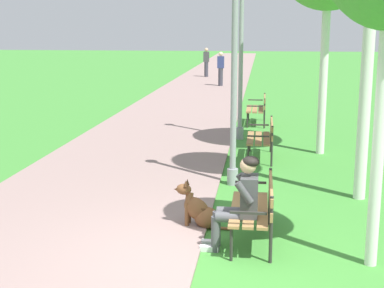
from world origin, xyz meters
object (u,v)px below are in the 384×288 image
lamp_post_near (234,71)px  lamp_post_mid (241,44)px  pedestrian_distant (221,69)px  park_bench_far (258,107)px  person_seated_on_near_bench (241,199)px  dog_brown (200,211)px  park_bench_near (257,205)px  pedestrian_further_distant (206,62)px  park_bench_mid (263,136)px

lamp_post_near → lamp_post_mid: lamp_post_mid is taller
lamp_post_mid → pedestrian_distant: (-1.44, 12.79, -1.58)m
park_bench_far → person_seated_on_near_bench: (-0.14, -9.70, 0.17)m
dog_brown → person_seated_on_near_bench: bearing=-50.7°
lamp_post_mid → park_bench_near: bearing=-85.8°
pedestrian_further_distant → park_bench_mid: bearing=-80.8°
park_bench_mid → pedestrian_further_distant: (-3.20, 19.72, 0.33)m
park_bench_mid → park_bench_far: same height
park_bench_near → dog_brown: bearing=152.4°
park_bench_mid → park_bench_far: size_ratio=1.00×
park_bench_mid → person_seated_on_near_bench: 5.24m
lamp_post_mid → lamp_post_near: bearing=-89.3°
park_bench_far → lamp_post_mid: (-0.45, -2.34, 1.91)m
park_bench_mid → lamp_post_mid: lamp_post_mid is taller
park_bench_near → pedestrian_distant: 19.94m
person_seated_on_near_bench → dog_brown: person_seated_on_near_bench is taller
person_seated_on_near_bench → pedestrian_distant: size_ratio=0.76×
person_seated_on_near_bench → lamp_post_near: bearing=94.8°
park_bench_mid → dog_brown: (-0.89, -4.49, -0.25)m
park_bench_far → lamp_post_near: bearing=-93.4°
park_bench_mid → lamp_post_near: lamp_post_near is taller
lamp_post_mid → pedestrian_distant: bearing=96.4°
person_seated_on_near_bench → dog_brown: 1.04m
lamp_post_near → person_seated_on_near_bench: bearing=-85.2°
park_bench_far → lamp_post_mid: size_ratio=0.32×
park_bench_near → park_bench_mid: (0.08, 4.92, 0.00)m
lamp_post_near → dog_brown: bearing=-98.4°
lamp_post_near → pedestrian_further_distant: 22.08m
person_seated_on_near_bench → dog_brown: bearing=129.3°
park_bench_mid → dog_brown: bearing=-101.2°
park_bench_near → lamp_post_mid: lamp_post_mid is taller
park_bench_near → pedestrian_distant: (-1.96, 19.85, 0.33)m
park_bench_far → pedestrian_distant: pedestrian_distant is taller
park_bench_mid → lamp_post_mid: 2.92m
pedestrian_distant → park_bench_mid: bearing=-82.2°
person_seated_on_near_bench → pedestrian_further_distant: (-2.92, 24.95, 0.16)m
lamp_post_near → lamp_post_mid: bearing=90.7°
dog_brown → lamp_post_near: lamp_post_near is taller
person_seated_on_near_bench → pedestrian_distant: pedestrian_distant is taller
park_bench_mid → person_seated_on_near_bench: bearing=-93.1°
dog_brown → pedestrian_further_distant: bearing=95.4°
dog_brown → lamp_post_near: bearing=81.6°
person_seated_on_near_bench → pedestrian_distant: (-1.75, 20.16, 0.16)m
dog_brown → lamp_post_near: 2.98m
park_bench_near → lamp_post_near: (-0.47, 2.76, 1.56)m
lamp_post_near → pedestrian_distant: 17.19m
park_bench_mid → pedestrian_distant: pedestrian_distant is taller
lamp_post_near → pedestrian_distant: lamp_post_near is taller
pedestrian_further_distant → dog_brown: bearing=-84.6°
park_bench_mid → lamp_post_near: size_ratio=0.37×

